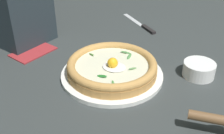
{
  "coord_description": "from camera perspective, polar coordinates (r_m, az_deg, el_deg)",
  "views": [
    {
      "loc": [
        -0.25,
        0.67,
        0.46
      ],
      "look_at": [
        0.03,
        0.03,
        0.03
      ],
      "focal_mm": 45.73,
      "sensor_mm": 36.0,
      "label": 1
    }
  ],
  "objects": [
    {
      "name": "side_bowl",
      "position": [
        0.87,
        16.98,
        -0.47
      ],
      "size": [
        0.09,
        0.09,
        0.04
      ],
      "primitive_type": "cylinder",
      "color": "white",
      "rests_on": "ground"
    },
    {
      "name": "ground_plane",
      "position": [
        0.86,
        2.55,
        -2.2
      ],
      "size": [
        2.4,
        2.4,
        0.03
      ],
      "primitive_type": "cube",
      "color": "#343939",
      "rests_on": "ground"
    },
    {
      "name": "pizza",
      "position": [
        0.82,
        0.01,
        0.05
      ],
      "size": [
        0.26,
        0.26,
        0.06
      ],
      "color": "#C38B49",
      "rests_on": "pizza_plate"
    },
    {
      "name": "table_knife",
      "position": [
        1.16,
        6.23,
        8.17
      ],
      "size": [
        0.19,
        0.17,
        0.01
      ],
      "color": "silver",
      "rests_on": "ground"
    },
    {
      "name": "pizza_plate",
      "position": [
        0.83,
        0.0,
        -1.53
      ],
      "size": [
        0.3,
        0.3,
        0.01
      ],
      "primitive_type": "cylinder",
      "color": "white",
      "rests_on": "ground"
    },
    {
      "name": "pizza_cutter",
      "position": [
        0.66,
        21.24,
        -9.92
      ],
      "size": [
        0.16,
        0.03,
        0.09
      ],
      "color": "silver",
      "rests_on": "ground"
    },
    {
      "name": "folded_napkin",
      "position": [
        1.0,
        -15.46,
        3.08
      ],
      "size": [
        0.12,
        0.16,
        0.01
      ],
      "primitive_type": "cube",
      "rotation": [
        0.0,
        0.0,
        4.46
      ],
      "color": "#A22A2E",
      "rests_on": "ground"
    }
  ]
}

